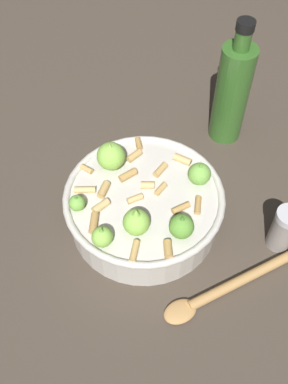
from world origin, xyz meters
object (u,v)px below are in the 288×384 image
pepper_shaker (284,229)px  wooden_spoon (227,287)px  olive_oil_bottle (232,92)px  cooking_pan (144,205)px

pepper_shaker → wooden_spoon: pepper_shaker is taller
olive_oil_bottle → wooden_spoon: olive_oil_bottle is taller
cooking_pan → wooden_spoon: (-0.16, 0.08, -0.04)m
cooking_pan → wooden_spoon: cooking_pan is taller
pepper_shaker → wooden_spoon: size_ratio=0.43×
olive_oil_bottle → wooden_spoon: 0.35m
pepper_shaker → olive_oil_bottle: (0.14, -0.22, 0.06)m
pepper_shaker → olive_oil_bottle: bearing=-57.4°
cooking_pan → olive_oil_bottle: 0.27m
cooking_pan → olive_oil_bottle: size_ratio=1.05×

